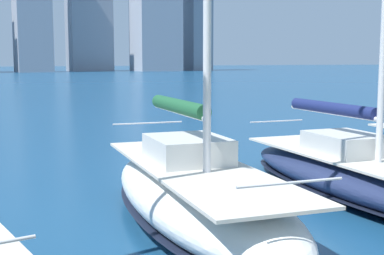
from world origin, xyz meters
name	(u,v)px	position (x,y,z in m)	size (l,w,h in m)	color
sailboat_navy	(358,174)	(-5.43, -7.39, 0.60)	(3.58, 9.65, 9.20)	navy
sailboat_forest	(195,193)	(-0.50, -7.06, 0.74)	(3.66, 8.70, 10.43)	white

